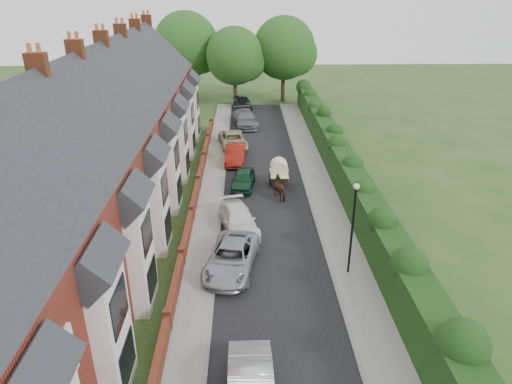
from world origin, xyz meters
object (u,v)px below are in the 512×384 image
at_px(lamppost, 353,218).
at_px(car_silver_b, 231,258).
at_px(car_white, 238,220).
at_px(horse, 281,188).
at_px(horse_cart, 279,171).
at_px(car_green, 243,179).
at_px(car_black, 243,102).
at_px(car_red, 235,154).
at_px(car_beige, 233,140).
at_px(car_grey, 245,118).

distance_m(lamppost, car_silver_b, 6.64).
distance_m(car_white, horse, 5.33).
xyz_separation_m(car_silver_b, horse_cart, (3.27, 10.64, 0.53)).
distance_m(lamppost, car_green, 12.70).
relative_size(car_black, horse_cart, 1.48).
distance_m(car_green, horse_cart, 2.71).
bearing_deg(horse, car_red, -89.94).
distance_m(car_beige, car_grey, 6.99).
bearing_deg(car_white, horse_cart, 52.14).
xyz_separation_m(car_white, car_black, (0.24, 29.80, 0.08)).
height_order(car_green, car_grey, car_grey).
bearing_deg(car_green, horse_cart, 8.60).
bearing_deg(car_black, car_silver_b, -101.30).
relative_size(car_beige, car_grey, 0.90).
height_order(car_silver_b, car_beige, car_silver_b).
relative_size(car_white, car_grey, 0.86).
bearing_deg(car_red, horse, -63.05).
relative_size(lamppost, car_green, 1.35).
bearing_deg(car_white, car_beige, 79.07).
distance_m(car_silver_b, car_black, 34.03).
height_order(car_red, car_beige, car_red).
distance_m(car_red, car_grey, 10.74).
bearing_deg(car_green, car_beige, 102.91).
distance_m(car_beige, car_black, 14.40).
height_order(car_silver_b, car_green, car_silver_b).
height_order(car_black, horse, horse).
bearing_deg(car_green, horse, -28.66).
relative_size(lamppost, car_silver_b, 1.01).
xyz_separation_m(car_grey, horse_cart, (2.40, -15.90, 0.45)).
relative_size(car_beige, horse_cart, 1.63).
bearing_deg(horse, lamppost, 82.35).
bearing_deg(car_silver_b, horse_cart, 83.70).
height_order(car_silver_b, car_white, car_silver_b).
height_order(car_green, horse_cart, horse_cart).
distance_m(car_white, car_green, 6.35).
xyz_separation_m(car_green, horse, (2.64, -1.90, 0.12)).
height_order(lamppost, car_silver_b, lamppost).
bearing_deg(car_red, horse_cart, -55.36).
distance_m(car_white, car_grey, 22.32).
height_order(car_silver_b, horse_cart, horse_cart).
bearing_deg(car_silver_b, car_grey, 98.90).
bearing_deg(car_white, horse, 43.29).
xyz_separation_m(car_white, car_red, (-0.36, 11.61, 0.05)).
bearing_deg(horse, horse_cart, -114.60).
relative_size(car_green, car_grey, 0.71).
relative_size(car_silver_b, car_black, 1.15).
relative_size(car_silver_b, car_beige, 1.05).
bearing_deg(car_green, car_white, -85.55).
distance_m(car_silver_b, car_beige, 19.66).
distance_m(car_red, car_beige, 3.83).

